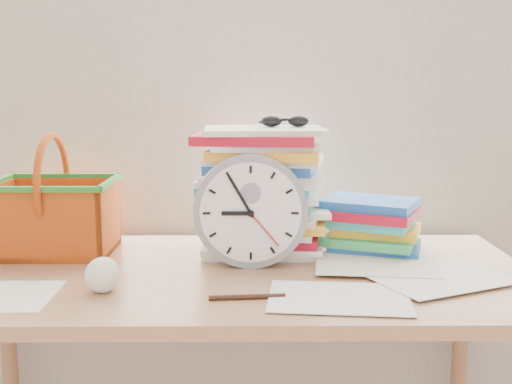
{
  "coord_description": "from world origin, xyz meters",
  "views": [
    {
      "loc": [
        0.05,
        0.16,
        1.18
      ],
      "look_at": [
        0.06,
        1.6,
        0.94
      ],
      "focal_mm": 45.0,
      "sensor_mm": 36.0,
      "label": 1
    }
  ],
  "objects_px": {
    "desk": "(231,301)",
    "book_stack": "(371,226)",
    "basket": "(54,195)",
    "paper_stack": "(261,190)",
    "clock": "(251,211)"
  },
  "relations": [
    {
      "from": "desk",
      "to": "book_stack",
      "type": "height_order",
      "value": "book_stack"
    },
    {
      "from": "paper_stack",
      "to": "book_stack",
      "type": "distance_m",
      "value": 0.3
    },
    {
      "from": "desk",
      "to": "clock",
      "type": "xyz_separation_m",
      "value": [
        0.05,
        0.04,
        0.21
      ]
    },
    {
      "from": "book_stack",
      "to": "basket",
      "type": "bearing_deg",
      "value": -179.89
    },
    {
      "from": "book_stack",
      "to": "desk",
      "type": "bearing_deg",
      "value": -154.81
    },
    {
      "from": "desk",
      "to": "book_stack",
      "type": "bearing_deg",
      "value": 25.19
    },
    {
      "from": "paper_stack",
      "to": "basket",
      "type": "relative_size",
      "value": 1.07
    },
    {
      "from": "clock",
      "to": "basket",
      "type": "distance_m",
      "value": 0.52
    },
    {
      "from": "basket",
      "to": "book_stack",
      "type": "bearing_deg",
      "value": 0.38
    },
    {
      "from": "book_stack",
      "to": "basket",
      "type": "height_order",
      "value": "basket"
    },
    {
      "from": "desk",
      "to": "basket",
      "type": "relative_size",
      "value": 4.64
    },
    {
      "from": "paper_stack",
      "to": "basket",
      "type": "distance_m",
      "value": 0.53
    },
    {
      "from": "basket",
      "to": "paper_stack",
      "type": "bearing_deg",
      "value": 1.58
    },
    {
      "from": "clock",
      "to": "basket",
      "type": "relative_size",
      "value": 0.89
    },
    {
      "from": "desk",
      "to": "paper_stack",
      "type": "bearing_deg",
      "value": 67.81
    }
  ]
}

